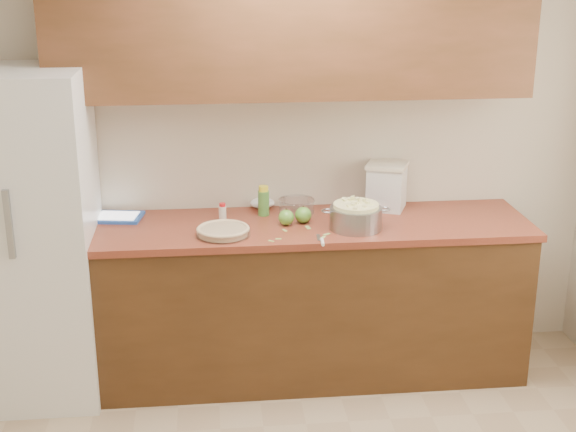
{
  "coord_description": "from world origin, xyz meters",
  "views": [
    {
      "loc": [
        -0.47,
        -2.72,
        2.37
      ],
      "look_at": [
        -0.04,
        1.43,
        0.98
      ],
      "focal_mm": 50.0,
      "sensor_mm": 36.0,
      "label": 1
    }
  ],
  "objects": [
    {
      "name": "paper_towel",
      "position": [
        -0.16,
        1.77,
        0.95
      ],
      "size": [
        0.16,
        0.14,
        0.06
      ],
      "primitive_type": "ellipsoid",
      "rotation": [
        0.0,
        0.0,
        0.13
      ],
      "color": "white",
      "rests_on": "counter_run"
    },
    {
      "name": "peel_e",
      "position": [
        -0.15,
        1.2,
        0.92
      ],
      "size": [
        0.03,
        0.03,
        0.0
      ],
      "primitive_type": "cube",
      "rotation": [
        0.0,
        0.0,
        2.41
      ],
      "color": "#A6C961",
      "rests_on": "counter_run"
    },
    {
      "name": "peel_f",
      "position": [
        -0.11,
        1.23,
        0.92
      ],
      "size": [
        0.03,
        0.02,
        0.0
      ],
      "primitive_type": "cube",
      "rotation": [
        0.0,
        0.0,
        -0.08
      ],
      "color": "#A6C961",
      "rests_on": "counter_run"
    },
    {
      "name": "peel_b",
      "position": [
        0.15,
        1.27,
        0.92
      ],
      "size": [
        0.04,
        0.04,
        0.0
      ],
      "primitive_type": "cube",
      "rotation": [
        0.0,
        0.0,
        -2.57
      ],
      "color": "#A6C961",
      "rests_on": "counter_run"
    },
    {
      "name": "vanilla_bottle",
      "position": [
        0.3,
        1.51,
        0.96
      ],
      "size": [
        0.03,
        0.03,
        0.09
      ],
      "rotation": [
        0.0,
        0.0,
        0.01
      ],
      "color": "black",
      "rests_on": "counter_run"
    },
    {
      "name": "tablet",
      "position": [
        -0.99,
        1.66,
        0.93
      ],
      "size": [
        0.3,
        0.25,
        0.02
      ],
      "rotation": [
        0.0,
        0.0,
        -0.16
      ],
      "color": "#2555B4",
      "rests_on": "counter_run"
    },
    {
      "name": "counter_run",
      "position": [
        0.0,
        1.48,
        0.46
      ],
      "size": [
        2.64,
        0.68,
        0.92
      ],
      "color": "#4B2C15",
      "rests_on": "ground"
    },
    {
      "name": "colander",
      "position": [
        0.32,
        1.35,
        0.99
      ],
      "size": [
        0.38,
        0.28,
        0.14
      ],
      "rotation": [
        0.0,
        0.0,
        0.28
      ],
      "color": "gray",
      "rests_on": "counter_run"
    },
    {
      "name": "pie",
      "position": [
        -0.4,
        1.32,
        0.94
      ],
      "size": [
        0.29,
        0.29,
        0.05
      ],
      "rotation": [
        0.0,
        0.0,
        -0.34
      ],
      "color": "silver",
      "rests_on": "counter_run"
    },
    {
      "name": "room_shell",
      "position": [
        0.0,
        0.0,
        1.3
      ],
      "size": [
        3.6,
        3.6,
        3.6
      ],
      "color": "tan",
      "rests_on": "ground"
    },
    {
      "name": "apple_left",
      "position": [
        -0.05,
        1.45,
        0.96
      ],
      "size": [
        0.09,
        0.09,
        0.1
      ],
      "color": "#5B9E32",
      "rests_on": "counter_run"
    },
    {
      "name": "mixing_bowl",
      "position": [
        0.03,
        1.67,
        0.96
      ],
      "size": [
        0.22,
        0.22,
        0.08
      ],
      "rotation": [
        0.0,
        0.0,
        0.22
      ],
      "color": "silver",
      "rests_on": "counter_run"
    },
    {
      "name": "paring_knife",
      "position": [
        0.11,
        1.15,
        0.93
      ],
      "size": [
        0.03,
        0.19,
        0.02
      ],
      "rotation": [
        0.0,
        0.0,
        -0.07
      ],
      "color": "gray",
      "rests_on": "counter_run"
    },
    {
      "name": "upper_cabinets",
      "position": [
        0.0,
        1.63,
        1.95
      ],
      "size": [
        2.6,
        0.34,
        0.7
      ],
      "primitive_type": "cube",
      "color": "brown",
      "rests_on": "room_shell"
    },
    {
      "name": "fridge",
      "position": [
        -1.44,
        1.44,
        0.9
      ],
      "size": [
        0.7,
        0.7,
        1.8
      ],
      "primitive_type": "cube",
      "color": "white",
      "rests_on": "ground"
    },
    {
      "name": "peel_d",
      "position": [
        -0.07,
        1.36,
        0.92
      ],
      "size": [
        0.03,
        0.04,
        0.0
      ],
      "primitive_type": "cube",
      "rotation": [
        0.0,
        0.0,
        -1.2
      ],
      "color": "#A6C961",
      "rests_on": "counter_run"
    },
    {
      "name": "flour_canister",
      "position": [
        0.56,
        1.69,
        1.06
      ],
      "size": [
        0.29,
        0.29,
        0.27
      ],
      "rotation": [
        0.0,
        0.0,
        -0.4
      ],
      "color": "silver",
      "rests_on": "counter_run"
    },
    {
      "name": "lemon_bottle",
      "position": [
        -0.16,
        1.63,
        1.0
      ],
      "size": [
        0.06,
        0.06,
        0.17
      ],
      "rotation": [
        0.0,
        0.0,
        -0.01
      ],
      "color": "#4C8C38",
      "rests_on": "counter_run"
    },
    {
      "name": "peel_c",
      "position": [
        0.12,
        1.22,
        0.92
      ],
      "size": [
        0.04,
        0.04,
        0.0
      ],
      "primitive_type": "cube",
      "rotation": [
        0.0,
        0.0,
        1.0
      ],
      "color": "#A6C961",
      "rests_on": "counter_run"
    },
    {
      "name": "apple_center",
      "position": [
        0.05,
        1.48,
        0.97
      ],
      "size": [
        0.09,
        0.09,
        0.1
      ],
      "color": "#5B9E32",
      "rests_on": "counter_run"
    },
    {
      "name": "peel_a",
      "position": [
        0.06,
        1.39,
        0.92
      ],
      "size": [
        0.03,
        0.05,
        0.0
      ],
      "primitive_type": "cube",
      "rotation": [
        0.0,
        0.0,
        -1.4
      ],
      "color": "#A6C961",
      "rests_on": "counter_run"
    },
    {
      "name": "cinnamon_shaker",
      "position": [
        -0.4,
        1.56,
        0.97
      ],
      "size": [
        0.04,
        0.04,
        0.1
      ],
      "rotation": [
        0.0,
        0.0,
        -0.43
      ],
      "color": "beige",
      "rests_on": "counter_run"
    }
  ]
}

